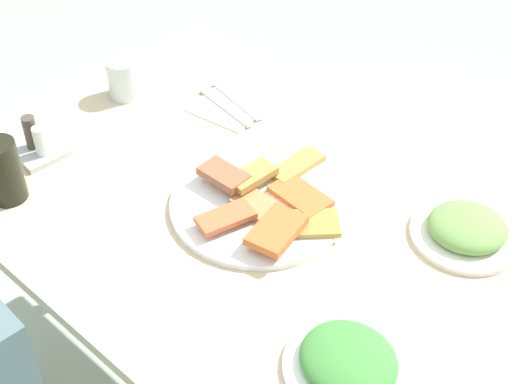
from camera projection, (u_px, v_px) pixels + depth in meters
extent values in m
cube|color=beige|center=(253.00, 209.00, 1.35)|extent=(1.15, 0.79, 0.02)
cylinder|color=#474D4B|center=(201.00, 161.00, 2.04)|extent=(0.04, 0.04, 0.70)
cylinder|color=white|center=(260.00, 203.00, 1.34)|extent=(0.32, 0.32, 0.01)
cube|color=#B38744|center=(252.00, 176.00, 1.35)|extent=(0.05, 0.10, 0.01)
cube|color=#D7623B|center=(225.00, 217.00, 1.27)|extent=(0.08, 0.11, 0.01)
cube|color=#AD893D|center=(312.00, 224.00, 1.28)|extent=(0.11, 0.11, 0.01)
cube|color=#CC6732|center=(300.00, 196.00, 1.33)|extent=(0.12, 0.07, 0.01)
cube|color=#CE6430|center=(276.00, 230.00, 1.24)|extent=(0.09, 0.12, 0.01)
cube|color=#BB7E4D|center=(264.00, 210.00, 1.30)|extent=(0.12, 0.06, 0.01)
cube|color=#A15B3E|center=(224.00, 175.00, 1.35)|extent=(0.09, 0.05, 0.02)
cube|color=#B59045|center=(297.00, 166.00, 1.40)|extent=(0.05, 0.12, 0.01)
cylinder|color=white|center=(348.00, 367.00, 1.07)|extent=(0.19, 0.19, 0.01)
ellipsoid|color=#41883C|center=(349.00, 360.00, 1.06)|extent=(0.17, 0.16, 0.04)
cylinder|color=white|center=(466.00, 234.00, 1.28)|extent=(0.19, 0.19, 0.01)
ellipsoid|color=#73A150|center=(468.00, 227.00, 1.26)|extent=(0.19, 0.19, 0.05)
cylinder|color=black|center=(3.00, 171.00, 1.32)|extent=(0.09, 0.09, 0.12)
cylinder|color=silver|center=(124.00, 78.00, 1.59)|extent=(0.07, 0.07, 0.09)
cube|color=white|center=(231.00, 105.00, 1.58)|extent=(0.16, 0.16, 0.00)
cube|color=silver|center=(237.00, 100.00, 1.59)|extent=(0.17, 0.05, 0.00)
cube|color=silver|center=(225.00, 107.00, 1.57)|extent=(0.17, 0.04, 0.00)
cube|color=#B2B2B7|center=(39.00, 152.00, 1.45)|extent=(0.10, 0.10, 0.01)
cylinder|color=white|center=(41.00, 141.00, 1.42)|extent=(0.03, 0.03, 0.06)
cylinder|color=#4B423C|center=(31.00, 132.00, 1.43)|extent=(0.03, 0.03, 0.07)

